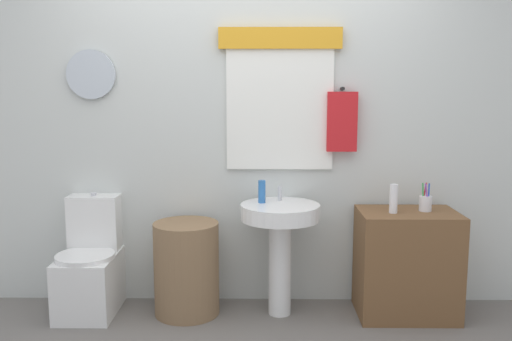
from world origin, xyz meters
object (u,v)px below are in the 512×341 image
Objects in this scene: toilet at (91,268)px; wooden_cabinet at (407,263)px; soap_bottle at (262,192)px; toothbrush_cup at (425,203)px; pedestal_sink at (280,231)px; lotion_bottle at (394,199)px; laundry_hamper at (187,268)px.

toilet is 2.11m from wooden_cabinet.
soap_bottle is 1.07m from toothbrush_cup.
soap_bottle reaches higher than pedestal_sink.
lotion_bottle is at bearing -2.21° from toilet.
pedestal_sink is 4.03× the size of toothbrush_cup.
toothbrush_cup is (0.95, 0.02, 0.19)m from pedestal_sink.
wooden_cabinet is at bearing 0.00° from pedestal_sink.
toilet is 2.27m from toothbrush_cup.
pedestal_sink is at bearing -22.62° from soap_bottle.
laundry_hamper is at bearing 178.29° from lotion_bottle.
wooden_cabinet is 0.42m from toothbrush_cup.
soap_bottle is at bearing 5.72° from laundry_hamper.
lotion_bottle is (-0.11, -0.04, 0.44)m from wooden_cabinet.
toilet is at bearing 176.75° from laundry_hamper.
lotion_bottle is 1.01× the size of toothbrush_cup.
toilet is at bearing -179.35° from soap_bottle.
lotion_bottle is at bearing -6.09° from soap_bottle.
soap_bottle is (-0.12, 0.05, 0.26)m from pedestal_sink.
lotion_bottle is (0.72, -0.04, 0.23)m from pedestal_sink.
laundry_hamper is 0.83× the size of pedestal_sink.
lotion_bottle reaches higher than wooden_cabinet.
toilet is 4.22× the size of lotion_bottle.
soap_bottle is (0.50, 0.05, 0.51)m from laundry_hamper.
lotion_bottle is at bearing -164.96° from toothbrush_cup.
toothbrush_cup is at bearing -0.44° from toilet.
soap_bottle reaches higher than wooden_cabinet.
toilet is at bearing 178.99° from wooden_cabinet.
toilet is 2.06m from lotion_bottle.
laundry_hamper is at bearing -174.28° from soap_bottle.
toilet reaches higher than laundry_hamper.
wooden_cabinet is at bearing 19.76° from lotion_bottle.
toothbrush_cup is at bearing 0.72° from laundry_hamper.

